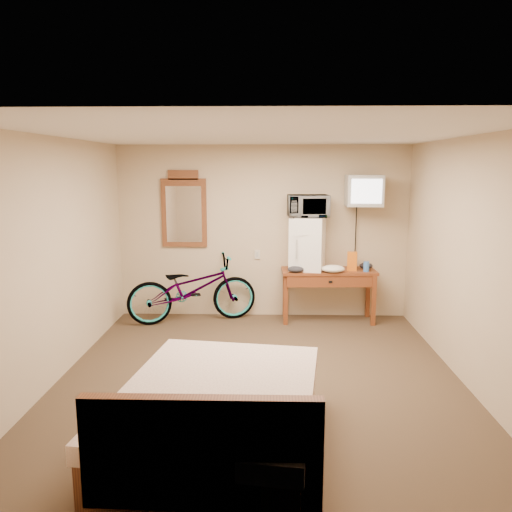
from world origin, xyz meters
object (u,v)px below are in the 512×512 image
(mini_fridge, at_px, (307,243))
(bed, at_px, (218,418))
(desk, at_px, (329,279))
(bicycle, at_px, (192,289))
(microwave, at_px, (308,206))
(blue_cup, at_px, (366,267))
(crt_television, at_px, (364,191))
(wall_mirror, at_px, (184,210))

(mini_fridge, relative_size, bed, 0.35)
(desk, relative_size, bicycle, 0.73)
(microwave, xyz_separation_m, blue_cup, (0.81, -0.13, -0.83))
(microwave, height_order, blue_cup, microwave)
(bed, bearing_deg, mini_fridge, 74.85)
(bed, bearing_deg, desk, 69.93)
(microwave, bearing_deg, crt_television, -6.80)
(desk, bearing_deg, bicycle, -178.48)
(microwave, bearing_deg, blue_cup, -13.34)
(wall_mirror, relative_size, bed, 0.52)
(blue_cup, xyz_separation_m, wall_mirror, (-2.59, 0.35, 0.75))
(desk, relative_size, bed, 0.64)
(mini_fridge, distance_m, wall_mirror, 1.84)
(microwave, bearing_deg, bicycle, 178.97)
(bicycle, bearing_deg, mini_fridge, -102.98)
(microwave, height_order, wall_mirror, wall_mirror)
(blue_cup, bearing_deg, mini_fridge, 171.26)
(desk, xyz_separation_m, blue_cup, (0.51, -0.08, 0.19))
(blue_cup, xyz_separation_m, crt_television, (-0.06, 0.10, 1.05))
(wall_mirror, relative_size, bicycle, 0.60)
(mini_fridge, bearing_deg, bicycle, -176.46)
(mini_fridge, height_order, microwave, microwave)
(microwave, relative_size, crt_television, 0.94)
(mini_fridge, xyz_separation_m, microwave, (0.00, 0.00, 0.53))
(blue_cup, xyz_separation_m, bed, (-1.74, -3.30, -0.52))
(crt_television, relative_size, bicycle, 0.32)
(mini_fridge, relative_size, bicycle, 0.41)
(crt_television, height_order, bed, crt_television)
(blue_cup, relative_size, bed, 0.07)
(mini_fridge, bearing_deg, desk, -9.20)
(mini_fridge, relative_size, blue_cup, 5.29)
(desk, relative_size, blue_cup, 9.48)
(bed, bearing_deg, wall_mirror, 103.06)
(desk, height_order, mini_fridge, mini_fridge)
(crt_television, distance_m, bed, 4.11)
(microwave, distance_m, blue_cup, 1.17)
(crt_television, bearing_deg, blue_cup, -59.26)
(desk, xyz_separation_m, mini_fridge, (-0.31, 0.05, 0.50))
(blue_cup, relative_size, bicycle, 0.08)
(wall_mirror, bearing_deg, mini_fridge, -7.14)
(blue_cup, xyz_separation_m, bicycle, (-2.44, 0.02, -0.34))
(mini_fridge, distance_m, crt_television, 1.06)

